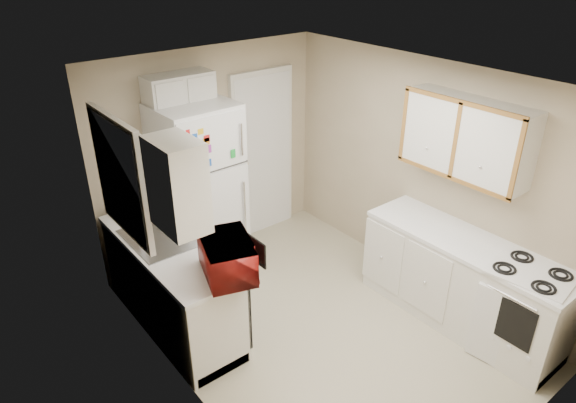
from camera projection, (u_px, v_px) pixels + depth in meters
floor at (319, 323)px, 5.08m from camera, size 3.80×3.80×0.00m
ceiling at (328, 82)px, 3.98m from camera, size 3.80×3.80×0.00m
wall_left at (181, 275)px, 3.75m from camera, size 3.80×3.80×0.00m
wall_right at (424, 176)px, 5.30m from camera, size 3.80×3.80×0.00m
wall_back at (211, 154)px, 5.85m from camera, size 2.80×2.80×0.00m
wall_front at (527, 332)px, 3.21m from camera, size 2.80×2.80×0.00m
left_counter at (172, 285)px, 4.88m from camera, size 0.60×1.80×0.90m
dishwasher at (232, 300)px, 4.61m from camera, size 0.03×0.58×0.72m
sink at (160, 242)px, 4.80m from camera, size 0.54×0.74×0.16m
microwave at (228, 259)px, 4.20m from camera, size 0.65×0.49×0.38m
soap_bottle at (129, 208)px, 5.09m from camera, size 0.10×0.10×0.20m
window_blinds at (121, 177)px, 4.32m from camera, size 0.10×0.98×1.08m
upper_cabinet_left at (177, 185)px, 3.71m from camera, size 0.30×0.45×0.70m
refrigerator at (198, 190)px, 5.53m from camera, size 0.82×0.80×1.93m
cabinet_over_fridge at (179, 93)px, 5.15m from camera, size 0.70×0.30×0.40m
interior_door at (263, 155)px, 6.29m from camera, size 0.86×0.06×2.08m
right_counter at (462, 282)px, 4.93m from camera, size 0.60×2.00×0.90m
stove at (519, 321)px, 4.51m from camera, size 0.61×0.71×0.78m
upper_cabinet_right at (466, 137)px, 4.60m from camera, size 0.30×1.20×0.70m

